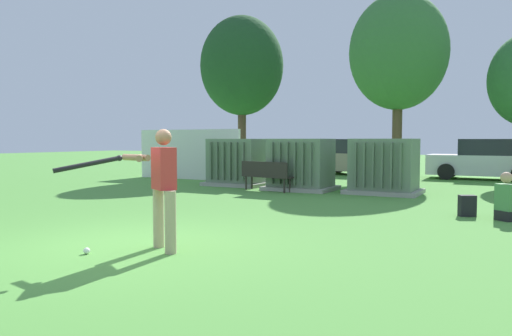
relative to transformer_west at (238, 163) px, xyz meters
name	(u,v)px	position (x,y,z in m)	size (l,w,h in m)	color
ground_plane	(129,247)	(3.55, -9.20, -0.79)	(96.00, 96.00, 0.00)	#51933D
fence_panel	(188,154)	(-3.11, 1.30, 0.21)	(4.80, 0.12, 2.00)	white
transformer_west	(238,163)	(0.00, 0.00, 0.00)	(2.10, 1.70, 1.62)	#9E9B93
transformer_mid_west	(301,165)	(2.54, -0.40, 0.00)	(2.10, 1.70, 1.62)	#9E9B93
transformer_mid_east	(384,167)	(5.12, -0.19, 0.00)	(2.10, 1.70, 1.62)	#9E9B93
park_bench	(266,174)	(1.74, -1.27, -0.25)	(1.84, 0.77, 0.92)	#2D2823
batter	(160,183)	(4.14, -9.18, 0.19)	(1.06, 1.50, 1.74)	tan
sports_ball	(87,251)	(3.36, -9.84, -0.74)	(0.09, 0.09, 0.09)	white
seated_spectator	(509,201)	(8.47, -3.84, -0.41)	(0.71, 0.76, 0.96)	black
backpack	(467,206)	(7.69, -3.67, -0.57)	(0.38, 0.36, 0.44)	black
tree_left	(242,66)	(-2.42, 4.43, 4.09)	(3.72, 3.72, 7.11)	#4C3828
tree_center_left	(398,53)	(4.32, 5.12, 4.23)	(3.83, 3.83, 7.32)	brown
parked_car_leftmost	(359,158)	(2.21, 7.00, -0.04)	(4.33, 2.20, 1.62)	gray
parked_car_left_of_center	(485,161)	(7.42, 6.82, -0.04)	(4.21, 1.94, 1.62)	silver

